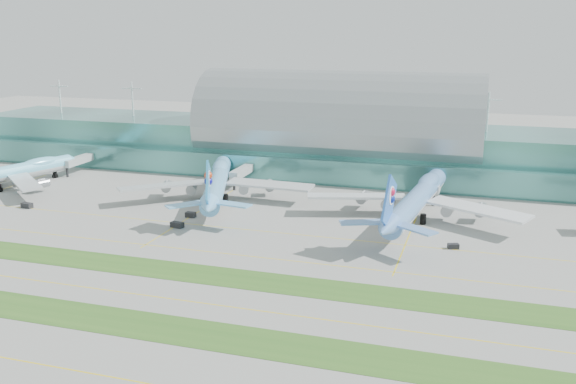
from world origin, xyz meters
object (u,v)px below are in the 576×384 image
(airliner_b, at_px, (217,181))
(airliner_c, at_px, (417,198))
(terminal, at_px, (339,139))
(airliner_a, at_px, (4,173))

(airliner_b, bearing_deg, airliner_c, -21.76)
(terminal, xyz_separation_m, airliner_a, (-116.81, -67.93, -8.08))
(airliner_a, distance_m, airliner_b, 85.74)
(terminal, bearing_deg, airliner_a, -149.82)
(terminal, xyz_separation_m, airliner_c, (40.05, -61.56, -7.23))
(airliner_c, bearing_deg, terminal, 129.21)
(airliner_c, bearing_deg, airliner_b, -176.33)
(airliner_a, xyz_separation_m, airliner_b, (85.21, 9.49, 0.62))
(airliner_a, xyz_separation_m, airliner_c, (156.87, 6.37, 0.85))
(airliner_c, bearing_deg, airliner_a, -171.52)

